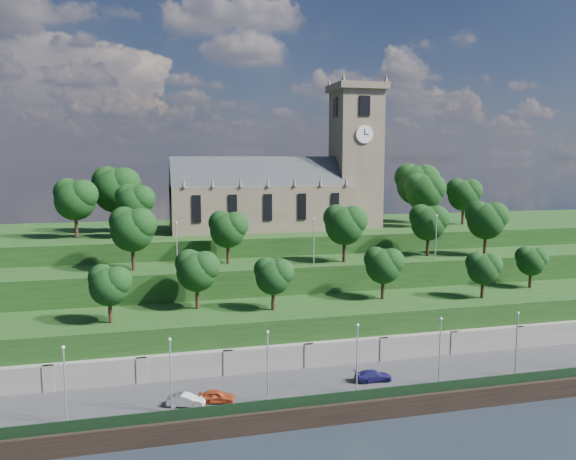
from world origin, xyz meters
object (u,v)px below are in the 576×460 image
object	(u,v)px
car_left	(217,396)
car_right	(373,376)
car_middle	(186,400)
church	(287,187)

from	to	relation	value
car_left	car_right	xyz separation A→B (m)	(18.36, 1.35, -0.04)
car_right	car_middle	bearing A→B (deg)	97.60
car_left	car_right	size ratio (longest dim) A/B	0.90
car_left	car_middle	size ratio (longest dim) A/B	0.99
church	car_right	world-z (taller)	church
car_middle	car_right	size ratio (longest dim) A/B	0.91
church	car_left	world-z (taller)	church
church	car_middle	bearing A→B (deg)	-116.70
car_middle	car_right	distance (m)	21.62
car_middle	car_right	bearing A→B (deg)	-68.11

